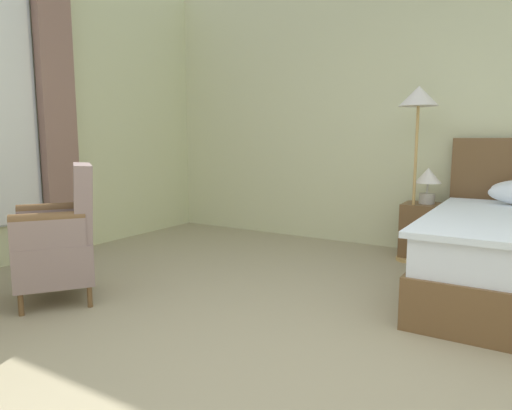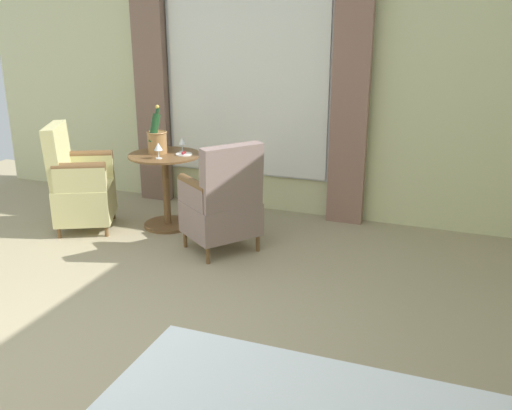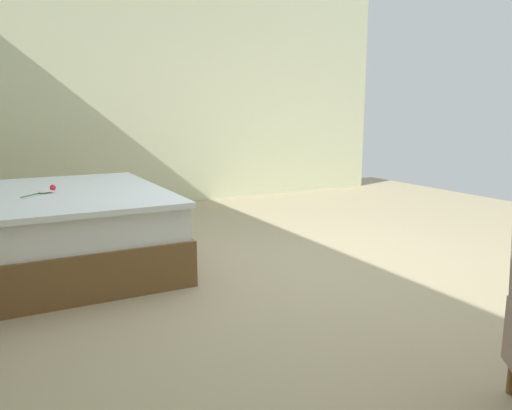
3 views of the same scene
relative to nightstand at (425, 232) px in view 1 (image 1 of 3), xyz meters
name	(u,v)px [view 1 (image 1 of 3)]	position (x,y,z in m)	size (l,w,h in m)	color
ground_plane	(313,399)	(0.09, -2.84, -0.28)	(8.25, 8.25, 0.00)	tan
wall_headboard_side	(449,104)	(0.09, 0.39, 1.25)	(6.87, 0.12, 3.05)	beige
nightstand	(425,232)	(0.00, 0.00, 0.00)	(0.45, 0.38, 0.55)	brown
bedside_lamp	(428,180)	(0.00, 0.00, 0.51)	(0.25, 0.25, 0.35)	#B3ABA0
floor_lamp_brass	(418,114)	(-0.09, -0.13, 1.14)	(0.37, 0.37, 1.67)	tan
armchair_by_window	(61,240)	(-2.04, -2.59, 0.17)	(0.78, 0.77, 1.00)	brown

